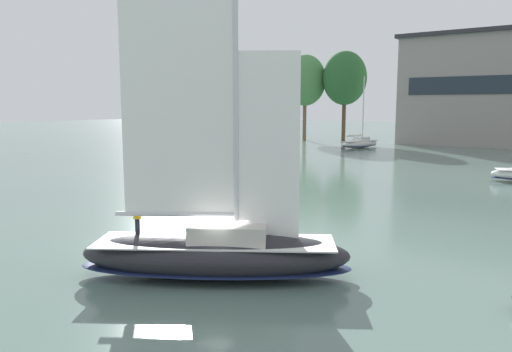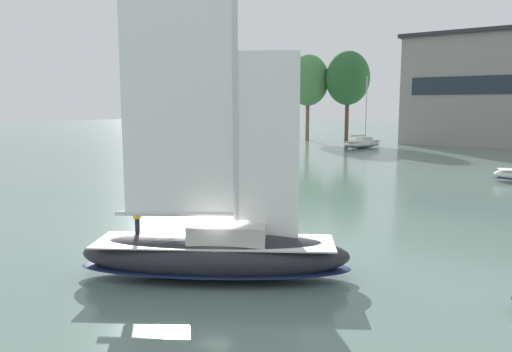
% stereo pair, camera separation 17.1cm
% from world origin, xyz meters
% --- Properties ---
extents(ground_plane, '(400.00, 400.00, 0.00)m').
position_xyz_m(ground_plane, '(0.00, 0.00, 0.00)').
color(ground_plane, slate).
extents(tree_shore_left, '(8.75, 8.75, 18.02)m').
position_xyz_m(tree_shore_left, '(-30.98, 77.26, 12.61)').
color(tree_shore_left, '#4C3828').
rests_on(tree_shore_left, ground).
extents(tree_shore_center, '(8.56, 8.56, 17.62)m').
position_xyz_m(tree_shore_center, '(-39.04, 75.41, 12.34)').
color(tree_shore_center, brown).
rests_on(tree_shore_center, ground).
extents(sailboat_main, '(11.50, 8.95, 15.90)m').
position_xyz_m(sailboat_main, '(0.02, 0.01, 1.23)').
color(sailboat_main, '#232328').
rests_on(sailboat_main, ground).
extents(sailboat_moored_near_marina, '(9.05, 4.28, 12.00)m').
position_xyz_m(sailboat_moored_near_marina, '(-32.16, 37.84, 0.81)').
color(sailboat_moored_near_marina, navy).
rests_on(sailboat_moored_near_marina, ground).
extents(sailboat_moored_far_slip, '(4.86, 9.16, 12.13)m').
position_xyz_m(sailboat_moored_far_slip, '(-21.77, 64.46, 0.82)').
color(sailboat_moored_far_slip, white).
rests_on(sailboat_moored_far_slip, ground).
extents(channel_buoy, '(1.10, 1.10, 1.99)m').
position_xyz_m(channel_buoy, '(-2.82, 9.65, 0.79)').
color(channel_buoy, green).
rests_on(channel_buoy, ground).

